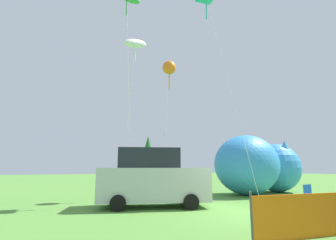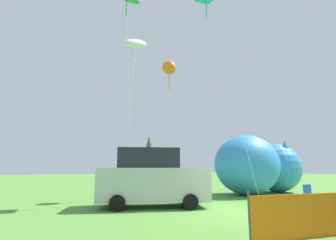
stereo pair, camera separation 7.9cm
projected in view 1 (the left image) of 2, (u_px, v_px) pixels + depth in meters
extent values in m
plane|color=#548C38|center=(250.00, 214.00, 8.78)|extent=(120.00, 120.00, 0.00)
cube|color=#B7BCC1|center=(154.00, 184.00, 10.58)|extent=(4.70, 3.34, 1.29)
cube|color=#1E232D|center=(149.00, 158.00, 10.73)|extent=(2.84, 2.46, 0.78)
cylinder|color=black|center=(183.00, 197.00, 11.49)|extent=(0.63, 0.46, 0.58)
cylinder|color=black|center=(191.00, 202.00, 9.76)|extent=(0.63, 0.46, 0.58)
cylinder|color=black|center=(121.00, 197.00, 11.17)|extent=(0.63, 0.46, 0.58)
cylinder|color=black|center=(118.00, 203.00, 9.44)|extent=(0.63, 0.46, 0.58)
cube|color=#1959A5|center=(315.00, 199.00, 9.58)|extent=(0.60, 0.60, 0.03)
cube|color=#1959A5|center=(308.00, 191.00, 9.84)|extent=(0.53, 0.07, 0.50)
cylinder|color=#A5A5AD|center=(326.00, 205.00, 9.48)|extent=(0.02, 0.02, 0.42)
cylinder|color=#A5A5AD|center=(319.00, 206.00, 9.22)|extent=(0.02, 0.02, 0.42)
cylinder|color=#A5A5AD|center=(313.00, 204.00, 9.87)|extent=(0.02, 0.02, 0.42)
cylinder|color=#A5A5AD|center=(306.00, 205.00, 9.61)|extent=(0.02, 0.02, 0.42)
ellipsoid|color=#338CD8|center=(247.00, 165.00, 15.20)|extent=(4.52, 3.95, 3.42)
ellipsoid|color=white|center=(248.00, 178.00, 15.06)|extent=(2.95, 2.90, 1.54)
sphere|color=#338CD8|center=(276.00, 168.00, 17.01)|extent=(3.08, 3.08, 3.08)
cone|color=#338CD8|center=(265.00, 149.00, 17.89)|extent=(0.86, 0.86, 0.92)
cone|color=#338CD8|center=(285.00, 148.00, 16.57)|extent=(0.86, 0.86, 0.92)
cylinder|color=#4C4C51|center=(252.00, 218.00, 5.43)|extent=(0.05, 0.05, 1.06)
cylinder|color=silver|center=(165.00, 129.00, 13.70)|extent=(0.81, 0.57, 7.10)
sphere|color=orange|center=(169.00, 68.00, 14.75)|extent=(0.77, 0.77, 0.77)
cylinder|color=orange|center=(169.00, 79.00, 14.63)|extent=(0.06, 0.06, 1.20)
cylinder|color=silver|center=(128.00, 114.00, 16.90)|extent=(0.81, 0.16, 9.98)
ellipsoid|color=white|center=(135.00, 43.00, 18.04)|extent=(2.27, 1.35, 1.29)
cylinder|color=white|center=(135.00, 53.00, 17.92)|extent=(0.06, 0.06, 1.20)
cylinder|color=silver|center=(129.00, 89.00, 14.88)|extent=(0.48, 0.38, 11.88)
cylinder|color=green|center=(126.00, 6.00, 15.85)|extent=(0.06, 0.06, 1.20)
cylinder|color=silver|center=(231.00, 93.00, 13.81)|extent=(2.33, 0.93, 10.89)
cylinder|color=#19B2B2|center=(206.00, 9.00, 14.48)|extent=(0.06, 0.06, 1.20)
cylinder|color=brown|center=(148.00, 172.00, 44.02)|extent=(0.53, 0.53, 1.64)
cone|color=#236028|center=(148.00, 151.00, 44.64)|extent=(2.89, 2.89, 5.26)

